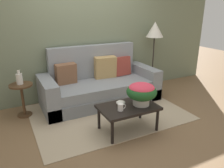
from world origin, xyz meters
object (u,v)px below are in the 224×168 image
at_px(floor_lamp, 155,34).
at_px(couch, 99,85).
at_px(snack_bowl, 121,103).
at_px(potted_plant, 142,92).
at_px(coffee_mug, 121,107).
at_px(side_table, 22,94).
at_px(coffee_table, 128,109).
at_px(table_vase, 19,79).

bearing_deg(floor_lamp, couch, -173.10).
relative_size(couch, snack_bowl, 16.50).
bearing_deg(potted_plant, coffee_mug, -174.49).
bearing_deg(floor_lamp, side_table, -176.53).
bearing_deg(potted_plant, floor_lamp, 48.41).
height_order(couch, coffee_table, couch).
xyz_separation_m(side_table, floor_lamp, (2.83, 0.17, 0.84)).
height_order(couch, snack_bowl, couch).
bearing_deg(snack_bowl, couch, 82.52).
bearing_deg(snack_bowl, coffee_mug, -118.66).
xyz_separation_m(couch, floor_lamp, (1.41, 0.17, 0.91)).
distance_m(potted_plant, table_vase, 2.02).
height_order(side_table, coffee_mug, side_table).
bearing_deg(floor_lamp, coffee_mug, -138.15).
relative_size(side_table, coffee_mug, 4.49).
bearing_deg(table_vase, floor_lamp, 3.21).
bearing_deg(potted_plant, snack_bowl, 155.13).
xyz_separation_m(coffee_table, snack_bowl, (-0.08, 0.09, 0.08)).
relative_size(coffee_table, side_table, 1.50).
distance_m(side_table, snack_bowl, 1.71).
bearing_deg(table_vase, snack_bowl, -41.87).
relative_size(couch, side_table, 3.92).
distance_m(side_table, table_vase, 0.28).
bearing_deg(side_table, snack_bowl, -41.71).
bearing_deg(potted_plant, table_vase, 140.68).
distance_m(potted_plant, coffee_mug, 0.40).
distance_m(couch, table_vase, 1.48).
relative_size(potted_plant, snack_bowl, 3.30).
bearing_deg(couch, side_table, -179.93).
distance_m(couch, floor_lamp, 1.69).
relative_size(potted_plant, coffee_mug, 3.52).
xyz_separation_m(floor_lamp, snack_bowl, (-1.56, -1.31, -0.80)).
bearing_deg(potted_plant, couch, 95.83).
bearing_deg(side_table, couch, 0.07).
bearing_deg(coffee_table, potted_plant, -11.43).
bearing_deg(coffee_table, coffee_mug, -155.88).
bearing_deg(table_vase, potted_plant, -39.32).
relative_size(coffee_table, snack_bowl, 6.32).
xyz_separation_m(side_table, potted_plant, (1.56, -1.27, 0.21)).
bearing_deg(side_table, floor_lamp, 3.47).
xyz_separation_m(side_table, table_vase, (-0.01, 0.01, 0.27)).
relative_size(snack_bowl, table_vase, 0.58).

